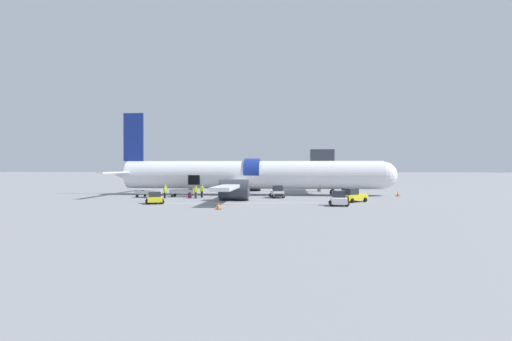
{
  "coord_description": "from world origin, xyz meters",
  "views": [
    {
      "loc": [
        6.79,
        -51.4,
        4.19
      ],
      "look_at": [
        1.75,
        5.59,
        3.64
      ],
      "focal_mm": 28.0,
      "sensor_mm": 36.0,
      "label": 1
    }
  ],
  "objects_px": {
    "ground_crew_loader_a": "(165,190)",
    "ground_crew_driver": "(196,192)",
    "ground_crew_loader_b": "(202,191)",
    "baggage_cart_queued": "(148,194)",
    "baggage_tug_spare": "(353,196)",
    "baggage_tug_lead": "(155,198)",
    "baggage_tug_rear": "(339,199)",
    "suitcase_on_tarmac_upright": "(190,196)",
    "baggage_tug_mid": "(277,192)",
    "ground_crew_supervisor": "(165,192)",
    "airplane": "(249,175)",
    "baggage_cart_loading": "(183,193)"
  },
  "relations": [
    {
      "from": "baggage_cart_loading",
      "to": "ground_crew_loader_a",
      "type": "xyz_separation_m",
      "value": [
        -2.91,
        1.15,
        0.29
      ]
    },
    {
      "from": "baggage_tug_spare",
      "to": "ground_crew_driver",
      "type": "distance_m",
      "value": 20.1
    },
    {
      "from": "baggage_tug_mid",
      "to": "suitcase_on_tarmac_upright",
      "type": "relative_size",
      "value": 4.15
    },
    {
      "from": "baggage_tug_mid",
      "to": "ground_crew_loader_a",
      "type": "xyz_separation_m",
      "value": [
        -15.98,
        1.68,
        0.16
      ]
    },
    {
      "from": "airplane",
      "to": "ground_crew_driver",
      "type": "distance_m",
      "value": 9.79
    },
    {
      "from": "baggage_tug_rear",
      "to": "suitcase_on_tarmac_upright",
      "type": "height_order",
      "value": "baggage_tug_rear"
    },
    {
      "from": "baggage_tug_lead",
      "to": "suitcase_on_tarmac_upright",
      "type": "distance_m",
      "value": 8.23
    },
    {
      "from": "ground_crew_loader_b",
      "to": "ground_crew_supervisor",
      "type": "xyz_separation_m",
      "value": [
        -4.59,
        -1.79,
        -0.1
      ]
    },
    {
      "from": "ground_crew_driver",
      "to": "baggage_tug_spare",
      "type": "bearing_deg",
      "value": -10.13
    },
    {
      "from": "suitcase_on_tarmac_upright",
      "to": "ground_crew_loader_a",
      "type": "bearing_deg",
      "value": 142.39
    },
    {
      "from": "ground_crew_loader_a",
      "to": "airplane",
      "type": "bearing_deg",
      "value": 16.22
    },
    {
      "from": "ground_crew_loader_b",
      "to": "ground_crew_supervisor",
      "type": "height_order",
      "value": "ground_crew_loader_b"
    },
    {
      "from": "baggage_cart_loading",
      "to": "ground_crew_driver",
      "type": "relative_size",
      "value": 2.5
    },
    {
      "from": "baggage_tug_lead",
      "to": "ground_crew_driver",
      "type": "distance_m",
      "value": 8.11
    },
    {
      "from": "airplane",
      "to": "baggage_tug_lead",
      "type": "xyz_separation_m",
      "value": [
        -9.21,
        -14.77,
        -2.33
      ]
    },
    {
      "from": "ground_crew_loader_b",
      "to": "suitcase_on_tarmac_upright",
      "type": "distance_m",
      "value": 1.94
    },
    {
      "from": "baggage_tug_spare",
      "to": "baggage_tug_lead",
      "type": "bearing_deg",
      "value": -169.9
    },
    {
      "from": "baggage_tug_mid",
      "to": "baggage_tug_rear",
      "type": "height_order",
      "value": "baggage_tug_mid"
    },
    {
      "from": "airplane",
      "to": "baggage_cart_queued",
      "type": "xyz_separation_m",
      "value": [
        -13.26,
        -5.89,
        -2.43
      ]
    },
    {
      "from": "ground_crew_loader_a",
      "to": "ground_crew_driver",
      "type": "distance_m",
      "value": 6.54
    },
    {
      "from": "airplane",
      "to": "ground_crew_supervisor",
      "type": "relative_size",
      "value": 27.37
    },
    {
      "from": "baggage_tug_rear",
      "to": "suitcase_on_tarmac_upright",
      "type": "distance_m",
      "value": 20.47
    },
    {
      "from": "suitcase_on_tarmac_upright",
      "to": "ground_crew_supervisor",
      "type": "bearing_deg",
      "value": -170.95
    },
    {
      "from": "baggage_cart_loading",
      "to": "ground_crew_loader_b",
      "type": "relative_size",
      "value": 2.46
    },
    {
      "from": "baggage_tug_spare",
      "to": "ground_crew_loader_a",
      "type": "xyz_separation_m",
      "value": [
        -25.11,
        7.35,
        0.16
      ]
    },
    {
      "from": "baggage_tug_rear",
      "to": "ground_crew_loader_a",
      "type": "relative_size",
      "value": 1.45
    },
    {
      "from": "baggage_tug_spare",
      "to": "baggage_cart_queued",
      "type": "height_order",
      "value": "baggage_tug_spare"
    },
    {
      "from": "baggage_tug_mid",
      "to": "ground_crew_loader_b",
      "type": "relative_size",
      "value": 1.86
    },
    {
      "from": "ground_crew_loader_b",
      "to": "baggage_cart_queued",
      "type": "bearing_deg",
      "value": -177.01
    },
    {
      "from": "baggage_tug_lead",
      "to": "baggage_cart_loading",
      "type": "relative_size",
      "value": 0.67
    },
    {
      "from": "baggage_tug_rear",
      "to": "suitcase_on_tarmac_upright",
      "type": "relative_size",
      "value": 3.11
    },
    {
      "from": "ground_crew_driver",
      "to": "suitcase_on_tarmac_upright",
      "type": "relative_size",
      "value": 2.19
    },
    {
      "from": "ground_crew_loader_a",
      "to": "ground_crew_loader_b",
      "type": "bearing_deg",
      "value": -20.21
    },
    {
      "from": "airplane",
      "to": "baggage_tug_mid",
      "type": "xyz_separation_m",
      "value": [
        4.33,
        -5.07,
        -2.19
      ]
    },
    {
      "from": "ground_crew_driver",
      "to": "baggage_tug_mid",
      "type": "bearing_deg",
      "value": 11.29
    },
    {
      "from": "baggage_tug_mid",
      "to": "baggage_cart_queued",
      "type": "relative_size",
      "value": 0.75
    },
    {
      "from": "baggage_tug_spare",
      "to": "ground_crew_driver",
      "type": "relative_size",
      "value": 2.11
    },
    {
      "from": "baggage_tug_lead",
      "to": "baggage_tug_spare",
      "type": "xyz_separation_m",
      "value": [
        22.68,
        4.04,
        0.14
      ]
    },
    {
      "from": "baggage_cart_queued",
      "to": "suitcase_on_tarmac_upright",
      "type": "distance_m",
      "value": 6.1
    },
    {
      "from": "baggage_tug_lead",
      "to": "suitcase_on_tarmac_upright",
      "type": "relative_size",
      "value": 3.7
    },
    {
      "from": "baggage_tug_rear",
      "to": "ground_crew_loader_a",
      "type": "xyz_separation_m",
      "value": [
        -22.94,
        12.11,
        0.2
      ]
    },
    {
      "from": "baggage_tug_mid",
      "to": "ground_crew_supervisor",
      "type": "xyz_separation_m",
      "value": [
        -14.8,
        -2.23,
        0.1
      ]
    },
    {
      "from": "ground_crew_loader_a",
      "to": "ground_crew_loader_b",
      "type": "xyz_separation_m",
      "value": [
        5.76,
        -2.12,
        0.03
      ]
    },
    {
      "from": "airplane",
      "to": "baggage_tug_rear",
      "type": "height_order",
      "value": "airplane"
    },
    {
      "from": "ground_crew_loader_b",
      "to": "ground_crew_driver",
      "type": "distance_m",
      "value": 1.75
    },
    {
      "from": "baggage_tug_spare",
      "to": "ground_crew_loader_b",
      "type": "height_order",
      "value": "ground_crew_loader_b"
    },
    {
      "from": "baggage_cart_queued",
      "to": "ground_crew_loader_b",
      "type": "bearing_deg",
      "value": 2.99
    },
    {
      "from": "baggage_cart_queued",
      "to": "baggage_cart_loading",
      "type": "bearing_deg",
      "value": 16.72
    },
    {
      "from": "ground_crew_supervisor",
      "to": "baggage_cart_queued",
      "type": "bearing_deg",
      "value": 153.21
    },
    {
      "from": "baggage_cart_queued",
      "to": "ground_crew_driver",
      "type": "height_order",
      "value": "ground_crew_driver"
    }
  ]
}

